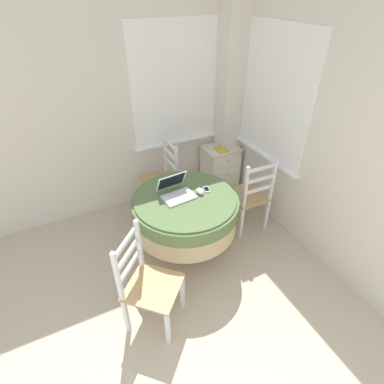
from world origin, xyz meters
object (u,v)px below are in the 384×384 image
(dining_chair_near_back_window, at_px, (161,179))
(corner_cabinet, at_px, (220,168))
(computer_mouse, at_px, (200,191))
(dining_chair_near_right_window, at_px, (250,196))
(book_on_cabinet, at_px, (221,149))
(round_dining_table, at_px, (185,211))
(cell_phone, at_px, (206,189))
(laptop, at_px, (176,191))
(dining_chair_camera_near, at_px, (148,284))

(dining_chair_near_back_window, height_order, corner_cabinet, dining_chair_near_back_window)
(computer_mouse, distance_m, dining_chair_near_right_window, 0.76)
(dining_chair_near_right_window, relative_size, corner_cabinet, 1.50)
(book_on_cabinet, bearing_deg, dining_chair_near_right_window, -96.79)
(round_dining_table, xyz_separation_m, computer_mouse, (0.17, -0.00, 0.19))
(computer_mouse, distance_m, book_on_cabinet, 1.20)
(dining_chair_near_back_window, relative_size, book_on_cabinet, 5.36)
(cell_phone, height_order, book_on_cabinet, cell_phone)
(laptop, bearing_deg, cell_phone, -9.39)
(computer_mouse, xyz_separation_m, dining_chair_camera_near, (-0.79, -0.60, -0.32))
(round_dining_table, relative_size, cell_phone, 9.08)
(computer_mouse, xyz_separation_m, dining_chair_near_back_window, (-0.10, 0.87, -0.32))
(laptop, distance_m, dining_chair_near_right_window, 0.98)
(dining_chair_near_right_window, distance_m, corner_cabinet, 0.92)
(dining_chair_near_right_window, bearing_deg, corner_cabinet, 81.12)
(dining_chair_near_back_window, xyz_separation_m, dining_chair_camera_near, (-0.69, -1.46, 0.00))
(round_dining_table, distance_m, cell_phone, 0.31)
(computer_mouse, height_order, dining_chair_near_back_window, dining_chair_near_back_window)
(cell_phone, bearing_deg, book_on_cabinet, 51.06)
(dining_chair_camera_near, bearing_deg, corner_cabinet, 43.87)
(dining_chair_near_back_window, distance_m, book_on_cabinet, 0.91)
(laptop, height_order, cell_phone, laptop)
(dining_chair_near_right_window, bearing_deg, dining_chair_camera_near, -156.05)
(round_dining_table, height_order, dining_chair_near_back_window, dining_chair_near_back_window)
(dining_chair_camera_near, bearing_deg, book_on_cabinet, 43.31)
(computer_mouse, distance_m, dining_chair_near_back_window, 0.93)
(round_dining_table, xyz_separation_m, laptop, (-0.06, 0.08, 0.21))
(dining_chair_near_right_window, height_order, corner_cabinet, dining_chair_near_right_window)
(dining_chair_near_right_window, distance_m, dining_chair_camera_near, 1.62)
(cell_phone, xyz_separation_m, dining_chair_near_back_window, (-0.18, 0.84, -0.30))
(dining_chair_near_right_window, bearing_deg, computer_mouse, -174.86)
(cell_phone, bearing_deg, dining_chair_near_right_window, 3.43)
(corner_cabinet, bearing_deg, dining_chair_camera_near, -136.13)
(round_dining_table, height_order, dining_chair_camera_near, dining_chair_camera_near)
(dining_chair_camera_near, bearing_deg, dining_chair_near_right_window, 23.95)
(laptop, distance_m, cell_phone, 0.32)
(dining_chair_camera_near, xyz_separation_m, corner_cabinet, (1.62, 1.56, -0.13))
(round_dining_table, relative_size, computer_mouse, 10.40)
(cell_phone, relative_size, corner_cabinet, 0.18)
(laptop, bearing_deg, computer_mouse, -19.04)
(dining_chair_near_back_window, bearing_deg, round_dining_table, -94.56)
(round_dining_table, xyz_separation_m, dining_chair_near_right_window, (0.86, 0.06, -0.13))
(dining_chair_near_right_window, bearing_deg, cell_phone, -176.57)
(dining_chair_near_right_window, bearing_deg, round_dining_table, -175.94)
(dining_chair_near_right_window, bearing_deg, dining_chair_near_back_window, 134.43)
(laptop, height_order, dining_chair_near_back_window, dining_chair_near_back_window)
(dining_chair_near_back_window, height_order, dining_chair_near_right_window, same)
(cell_phone, xyz_separation_m, book_on_cabinet, (0.70, 0.87, -0.10))
(computer_mouse, relative_size, corner_cabinet, 0.16)
(dining_chair_near_back_window, bearing_deg, computer_mouse, -83.65)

